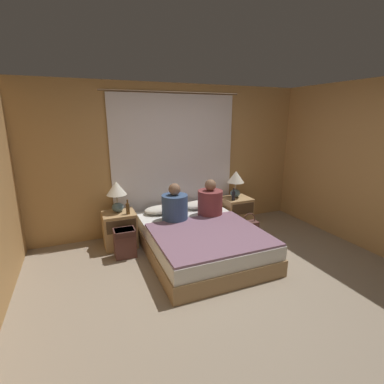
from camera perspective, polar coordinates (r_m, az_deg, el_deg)
ground_plane at (r=3.54m, az=8.16°, el=-18.80°), size 16.00×16.00×0.00m
wall_back at (r=4.87m, az=-3.74°, el=6.70°), size 4.92×0.06×2.50m
curtain_panel at (r=4.83m, az=-3.48°, el=5.74°), size 2.36×0.03×2.36m
bed at (r=4.17m, az=1.62°, el=-9.85°), size 1.53×2.02×0.42m
nightstand_left at (r=4.51m, az=-14.58°, el=-7.39°), size 0.49×0.45×0.54m
nightstand_right at (r=5.19m, az=9.04°, el=-4.06°), size 0.49×0.45×0.54m
lamp_left at (r=4.38m, az=-15.21°, el=0.03°), size 0.30×0.30×0.48m
lamp_right at (r=5.07m, az=8.96°, el=2.44°), size 0.30×0.30×0.48m
pillow_left at (r=4.65m, az=-6.17°, el=-3.57°), size 0.59×0.35×0.12m
pillow_right at (r=4.87m, az=1.42°, el=-2.60°), size 0.59×0.35×0.12m
blanket_on_bed at (r=3.81m, az=3.60°, el=-8.60°), size 1.47×1.34×0.03m
person_left_in_bed at (r=4.26m, az=-3.55°, el=-2.92°), size 0.40×0.40×0.59m
person_right_in_bed at (r=4.48m, az=3.74°, el=-1.95°), size 0.40×0.40×0.59m
beer_bottle_on_left_stand at (r=4.31m, az=-13.02°, el=-3.28°), size 0.06×0.06×0.23m
beer_bottle_on_right_stand at (r=4.92m, az=8.51°, el=-0.73°), size 0.06×0.06×0.22m
backpack_on_floor at (r=4.17m, az=-13.60°, el=-9.81°), size 0.30×0.24×0.42m
handbag_on_floor at (r=4.87m, az=11.55°, el=-7.27°), size 0.32×0.16×0.40m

